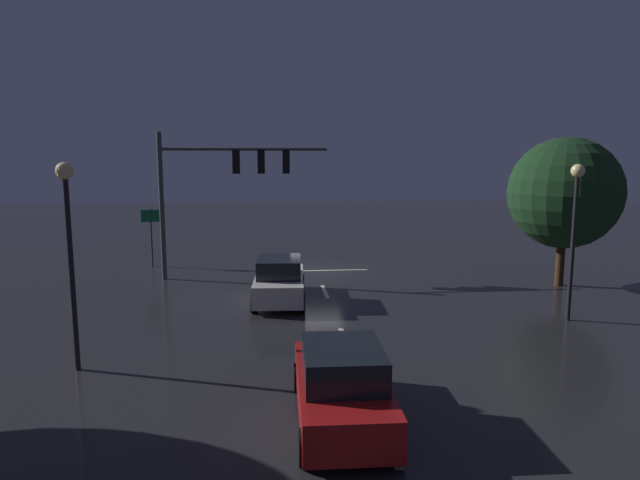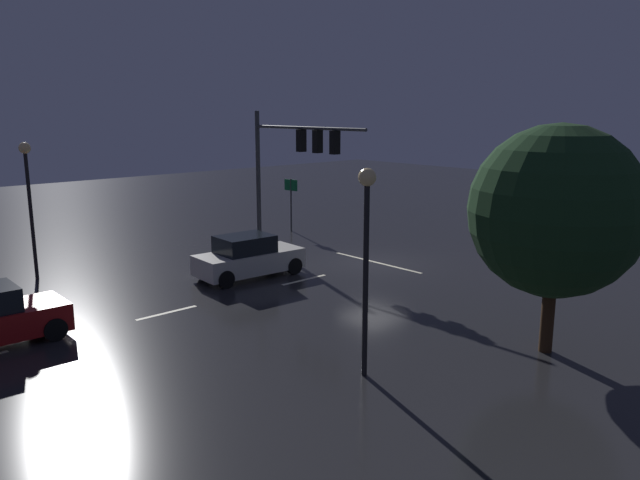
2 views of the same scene
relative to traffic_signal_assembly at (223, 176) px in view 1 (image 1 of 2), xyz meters
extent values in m
plane|color=#232326|center=(-4.23, -0.99, -4.59)|extent=(80.00, 80.00, 0.00)
cylinder|color=#383A3D|center=(2.69, 0.02, -1.34)|extent=(0.22, 0.22, 6.50)
cylinder|color=#383A3D|center=(-0.97, 0.02, 1.17)|extent=(7.31, 0.14, 0.14)
cube|color=black|center=(-0.60, 0.02, 0.60)|extent=(0.32, 0.36, 1.00)
sphere|color=black|center=(-0.60, -0.17, 0.92)|extent=(0.20, 0.20, 0.20)
sphere|color=black|center=(-0.60, -0.17, 0.60)|extent=(0.20, 0.20, 0.20)
sphere|color=#19F24C|center=(-0.60, -0.17, 0.28)|extent=(0.20, 0.20, 0.20)
cube|color=black|center=(-1.70, 0.02, 0.60)|extent=(0.32, 0.36, 1.00)
sphere|color=black|center=(-1.70, -0.17, 0.92)|extent=(0.20, 0.20, 0.20)
sphere|color=black|center=(-1.70, -0.17, 0.60)|extent=(0.20, 0.20, 0.20)
sphere|color=#19F24C|center=(-1.70, -0.17, 0.28)|extent=(0.20, 0.20, 0.20)
cube|color=black|center=(-2.79, 0.02, 0.60)|extent=(0.32, 0.36, 1.00)
sphere|color=black|center=(-2.79, -0.17, 0.92)|extent=(0.20, 0.20, 0.20)
sphere|color=black|center=(-2.79, -0.17, 0.60)|extent=(0.20, 0.20, 0.20)
sphere|color=#19F24C|center=(-2.79, -0.17, 0.28)|extent=(0.20, 0.20, 0.20)
cube|color=beige|center=(-4.23, 3.01, -4.58)|extent=(0.16, 2.20, 0.01)
cube|color=beige|center=(-4.23, 9.01, -4.58)|extent=(0.16, 2.20, 0.01)
cube|color=beige|center=(-4.23, 15.01, -4.58)|extent=(0.16, 2.20, 0.01)
cube|color=beige|center=(-4.23, -1.18, -4.58)|extent=(5.00, 0.16, 0.01)
cube|color=silver|center=(-2.36, 4.29, -3.97)|extent=(2.04, 4.39, 0.80)
cube|color=black|center=(-2.35, 4.49, -3.23)|extent=(1.71, 2.19, 0.68)
cylinder|color=black|center=(-1.61, 2.65, -4.25)|extent=(0.26, 0.69, 0.68)
cylinder|color=black|center=(-3.29, 2.74, -4.25)|extent=(0.26, 0.69, 0.68)
cylinder|color=black|center=(-1.44, 5.84, -4.25)|extent=(0.26, 0.69, 0.68)
cylinder|color=black|center=(-3.11, 5.94, -4.25)|extent=(0.26, 0.69, 0.68)
sphere|color=#F9EFC6|center=(-1.83, 2.14, -3.92)|extent=(0.20, 0.20, 0.20)
sphere|color=#F9EFC6|center=(-3.13, 2.21, -3.92)|extent=(0.20, 0.20, 0.20)
cube|color=maroon|center=(-3.43, 14.21, -3.97)|extent=(1.89, 4.34, 0.80)
cube|color=black|center=(-3.43, 14.41, -3.23)|extent=(1.64, 2.13, 0.68)
cylinder|color=black|center=(-2.63, 12.59, -4.25)|extent=(0.23, 0.68, 0.68)
cylinder|color=black|center=(-4.31, 12.63, -4.25)|extent=(0.23, 0.68, 0.68)
cylinder|color=black|center=(-2.56, 15.79, -4.25)|extent=(0.23, 0.68, 0.68)
cylinder|color=black|center=(-4.24, 15.83, -4.25)|extent=(0.23, 0.68, 0.68)
sphere|color=#F9EFC6|center=(-2.83, 12.08, -3.92)|extent=(0.20, 0.20, 0.20)
sphere|color=#F9EFC6|center=(-4.13, 12.10, -3.92)|extent=(0.20, 0.20, 0.20)
cylinder|color=black|center=(-11.99, 7.72, -2.17)|extent=(0.14, 0.14, 4.84)
sphere|color=#F9D88C|center=(-11.99, 7.72, 0.43)|extent=(0.44, 0.44, 0.44)
cylinder|color=black|center=(3.01, 10.74, -2.11)|extent=(0.14, 0.14, 4.96)
sphere|color=#F9D88C|center=(3.01, 10.74, 0.55)|extent=(0.44, 0.44, 0.44)
cylinder|color=#383A3D|center=(3.82, -3.01, -3.14)|extent=(0.09, 0.09, 2.89)
cube|color=#0F6033|center=(3.82, -3.01, -2.05)|extent=(0.90, 0.17, 0.60)
cylinder|color=#382314|center=(-14.28, 2.85, -3.48)|extent=(0.36, 0.36, 2.21)
sphere|color=#163319|center=(-14.28, 2.85, -0.64)|extent=(4.63, 4.63, 4.63)
camera|label=1|loc=(-1.96, 25.16, 0.96)|focal=31.50mm
camera|label=2|loc=(-22.09, 18.42, 2.02)|focal=34.88mm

